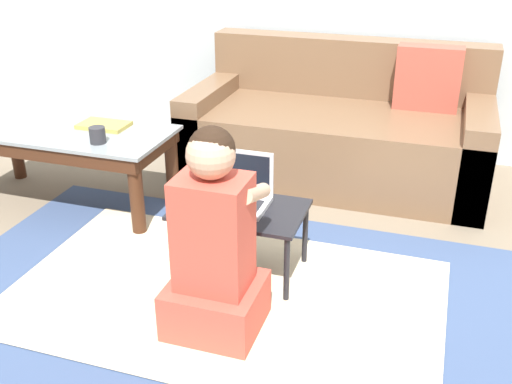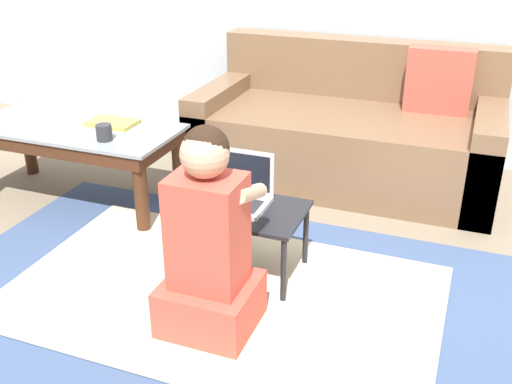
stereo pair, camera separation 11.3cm
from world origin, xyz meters
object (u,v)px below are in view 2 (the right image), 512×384
object	(u,v)px
cup_on_table	(104,132)
book_on_table	(112,123)
person_seated	(209,248)
laptop	(242,196)
coffee_table	(75,138)
computer_mouse	(198,200)
couch	(349,132)
laptop_desk	(240,215)

from	to	relation	value
cup_on_table	book_on_table	bearing A→B (deg)	114.45
person_seated	laptop	bearing A→B (deg)	96.20
coffee_table	laptop	size ratio (longest dim) A/B	4.78
computer_mouse	cup_on_table	size ratio (longest dim) A/B	1.13
couch	laptop_desk	size ratio (longest dim) A/B	3.09
couch	cup_on_table	bearing A→B (deg)	-136.29
couch	cup_on_table	world-z (taller)	couch
person_seated	book_on_table	xyz separation A→B (m)	(-0.97, 0.87, 0.09)
couch	cup_on_table	size ratio (longest dim) A/B	21.03
coffee_table	book_on_table	world-z (taller)	book_on_table
couch	computer_mouse	distance (m)	1.31
computer_mouse	person_seated	size ratio (longest dim) A/B	0.11
cup_on_table	couch	bearing A→B (deg)	43.71
coffee_table	person_seated	size ratio (longest dim) A/B	1.38
computer_mouse	cup_on_table	world-z (taller)	cup_on_table
couch	cup_on_table	distance (m)	1.42
laptop_desk	cup_on_table	world-z (taller)	cup_on_table
laptop	cup_on_table	xyz separation A→B (m)	(-0.82, 0.22, 0.11)
couch	coffee_table	world-z (taller)	couch
laptop	person_seated	bearing A→B (deg)	-83.80
person_seated	laptop_desk	bearing A→B (deg)	96.26
person_seated	book_on_table	size ratio (longest dim) A/B	3.16
couch	laptop	bearing A→B (deg)	-99.44
couch	coffee_table	size ratio (longest dim) A/B	1.52
couch	person_seated	size ratio (longest dim) A/B	2.10
laptop_desk	cup_on_table	size ratio (longest dim) A/B	6.82
laptop	book_on_table	size ratio (longest dim) A/B	0.92
person_seated	cup_on_table	size ratio (longest dim) A/B	10.00
couch	book_on_table	size ratio (longest dim) A/B	6.65
laptop_desk	cup_on_table	xyz separation A→B (m)	(-0.82, 0.25, 0.18)
person_seated	book_on_table	bearing A→B (deg)	138.06
computer_mouse	person_seated	distance (m)	0.43
coffee_table	person_seated	distance (m)	1.38
coffee_table	laptop_desk	xyz separation A→B (m)	(1.10, -0.37, -0.08)
person_seated	cup_on_table	distance (m)	1.09
laptop	cup_on_table	world-z (taller)	laptop
couch	coffee_table	xyz separation A→B (m)	(-1.30, -0.85, 0.08)
couch	computer_mouse	xyz separation A→B (m)	(-0.37, -1.26, 0.06)
couch	person_seated	bearing A→B (deg)	-95.32
couch	laptop_desk	xyz separation A→B (m)	(-0.20, -1.22, 0.01)
couch	laptop_desk	bearing A→B (deg)	-99.06
laptop	laptop_desk	bearing A→B (deg)	-84.54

